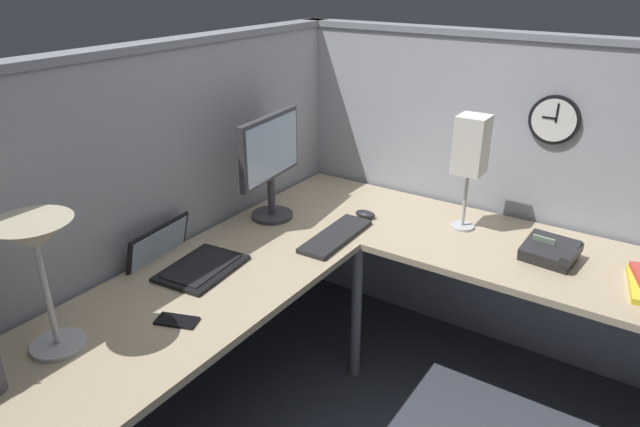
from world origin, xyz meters
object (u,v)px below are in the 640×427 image
(desk_lamp_paper, at_px, (471,148))
(office_phone, at_px, (551,252))
(monitor, at_px, (270,160))
(desk_lamp_dome, at_px, (36,246))
(wall_clock, at_px, (554,120))
(cell_phone, at_px, (177,321))
(computer_mouse, at_px, (365,214))
(laptop, at_px, (183,259))
(keyboard, at_px, (336,236))

(desk_lamp_paper, bearing_deg, office_phone, -103.72)
(monitor, bearing_deg, desk_lamp_paper, -63.68)
(desk_lamp_dome, distance_m, wall_clock, 2.11)
(wall_clock, bearing_deg, office_phone, -158.23)
(cell_phone, bearing_deg, office_phone, -59.67)
(desk_lamp_dome, bearing_deg, computer_mouse, -12.75)
(laptop, distance_m, cell_phone, 0.41)
(monitor, height_order, computer_mouse, monitor)
(monitor, xyz_separation_m, desk_lamp_dome, (-1.18, -0.05, 0.07))
(desk_lamp_dome, distance_m, desk_lamp_paper, 1.75)
(laptop, distance_m, desk_lamp_paper, 1.32)
(monitor, bearing_deg, cell_phone, -162.92)
(keyboard, distance_m, cell_phone, 0.85)
(monitor, xyz_separation_m, wall_clock, (0.66, -1.08, 0.20))
(laptop, distance_m, keyboard, 0.67)
(computer_mouse, bearing_deg, wall_clock, -59.55)
(cell_phone, height_order, wall_clock, wall_clock)
(laptop, xyz_separation_m, desk_lamp_dome, (-0.60, -0.06, 0.34))
(computer_mouse, height_order, cell_phone, computer_mouse)
(keyboard, bearing_deg, wall_clock, -47.35)
(computer_mouse, distance_m, desk_lamp_paper, 0.59)
(keyboard, distance_m, wall_clock, 1.09)
(desk_lamp_paper, xyz_separation_m, wall_clock, (0.26, -0.27, 0.11))
(cell_phone, xyz_separation_m, desk_lamp_paper, (1.27, -0.54, 0.38))
(computer_mouse, distance_m, office_phone, 0.85)
(laptop, height_order, computer_mouse, laptop)
(laptop, relative_size, computer_mouse, 3.98)
(desk_lamp_paper, height_order, wall_clock, wall_clock)
(office_phone, bearing_deg, keyboard, 110.69)
(computer_mouse, relative_size, cell_phone, 0.72)
(laptop, xyz_separation_m, computer_mouse, (0.82, -0.39, -0.01))
(keyboard, bearing_deg, monitor, 84.78)
(monitor, distance_m, desk_lamp_dome, 1.18)
(computer_mouse, bearing_deg, cell_phone, 174.50)
(laptop, distance_m, office_phone, 1.51)
(monitor, height_order, keyboard, monitor)
(desk_lamp_paper, bearing_deg, laptop, 139.92)
(desk_lamp_dome, xyz_separation_m, cell_phone, (0.31, -0.21, -0.36))
(monitor, relative_size, desk_lamp_dome, 1.12)
(laptop, bearing_deg, cell_phone, -136.72)
(laptop, xyz_separation_m, office_phone, (0.87, -1.24, 0.01))
(computer_mouse, bearing_deg, desk_lamp_dome, 167.25)
(cell_phone, bearing_deg, desk_lamp_dome, 124.64)
(keyboard, bearing_deg, office_phone, -70.98)
(desk_lamp_dome, bearing_deg, cell_phone, -35.09)
(office_phone, bearing_deg, desk_lamp_paper, 76.28)
(keyboard, relative_size, wall_clock, 1.95)
(wall_clock, bearing_deg, desk_lamp_dome, 150.80)
(cell_phone, relative_size, office_phone, 0.65)
(wall_clock, bearing_deg, laptop, 138.55)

